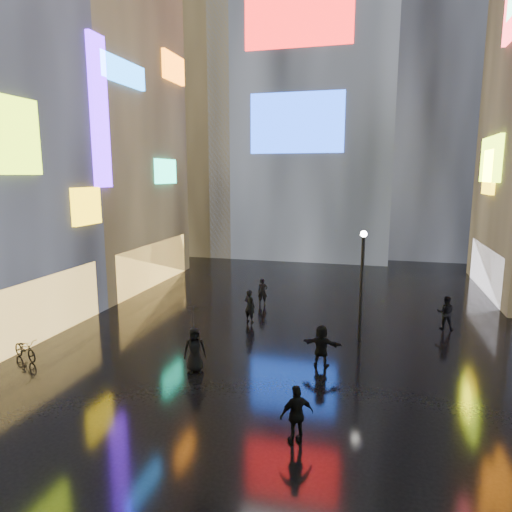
% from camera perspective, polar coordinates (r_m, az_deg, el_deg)
% --- Properties ---
extents(ground, '(140.00, 140.00, 0.00)m').
position_cam_1_polar(ground, '(24.13, 4.90, -8.48)').
color(ground, black).
rests_on(ground, ground).
extents(building_left_far, '(10.28, 12.00, 22.00)m').
position_cam_1_polar(building_left_far, '(34.91, -20.64, 14.93)').
color(building_left_far, black).
rests_on(building_left_far, ground).
extents(tower_main, '(16.00, 14.20, 42.00)m').
position_cam_1_polar(tower_main, '(48.87, 6.84, 25.89)').
color(tower_main, black).
rests_on(tower_main, ground).
extents(tower_flank_right, '(12.00, 12.00, 34.00)m').
position_cam_1_polar(tower_flank_right, '(49.70, 21.86, 20.25)').
color(tower_flank_right, black).
rests_on(tower_flank_right, ground).
extents(tower_flank_left, '(10.00, 10.00, 26.00)m').
position_cam_1_polar(tower_flank_left, '(48.28, -7.32, 16.38)').
color(tower_flank_left, black).
rests_on(tower_flank_left, ground).
extents(lamp_far, '(0.30, 0.30, 5.20)m').
position_cam_1_polar(lamp_far, '(21.53, 13.09, -2.86)').
color(lamp_far, black).
rests_on(lamp_far, ground).
extents(pedestrian_3, '(1.10, 0.94, 1.77)m').
position_cam_1_polar(pedestrian_3, '(13.94, 5.12, -19.13)').
color(pedestrian_3, black).
rests_on(pedestrian_3, ground).
extents(pedestrian_4, '(1.03, 0.87, 1.79)m').
position_cam_1_polar(pedestrian_4, '(18.49, -7.66, -11.52)').
color(pedestrian_4, black).
rests_on(pedestrian_4, ground).
extents(pedestrian_5, '(1.64, 0.64, 1.73)m').
position_cam_1_polar(pedestrian_5, '(18.97, 8.18, -11.06)').
color(pedestrian_5, black).
rests_on(pedestrian_5, ground).
extents(pedestrian_6, '(0.67, 0.55, 1.60)m').
position_cam_1_polar(pedestrian_6, '(27.25, 0.82, -4.51)').
color(pedestrian_6, black).
rests_on(pedestrian_6, ground).
extents(pedestrian_7, '(0.88, 0.71, 1.70)m').
position_cam_1_polar(pedestrian_7, '(24.97, 22.62, -6.56)').
color(pedestrian_7, black).
rests_on(pedestrian_7, ground).
extents(umbrella_2, '(1.33, 1.32, 0.89)m').
position_cam_1_polar(umbrella_2, '(18.04, -7.76, -7.56)').
color(umbrella_2, black).
rests_on(umbrella_2, pedestrian_4).
extents(bicycle, '(1.80, 1.21, 0.90)m').
position_cam_1_polar(bicycle, '(21.87, -26.90, -10.34)').
color(bicycle, black).
rests_on(bicycle, ground).
extents(pedestrian_8, '(0.75, 0.63, 1.75)m').
position_cam_1_polar(pedestrian_8, '(24.11, -0.80, -6.28)').
color(pedestrian_8, black).
rests_on(pedestrian_8, ground).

